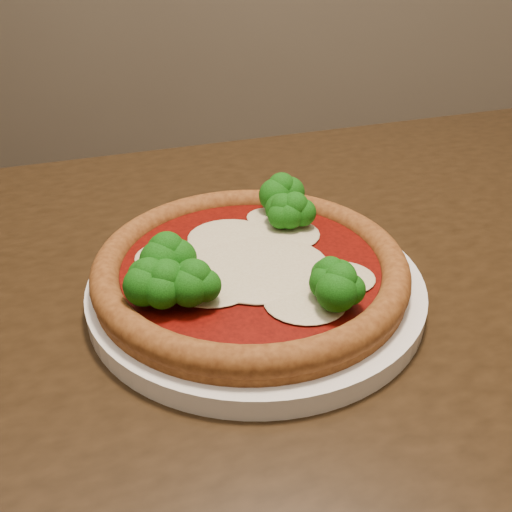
{
  "coord_description": "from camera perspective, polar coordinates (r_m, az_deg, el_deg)",
  "views": [
    {
      "loc": [
        0.2,
        -0.38,
        1.04
      ],
      "look_at": [
        0.18,
        0.03,
        0.79
      ],
      "focal_mm": 40.0,
      "sensor_mm": 36.0,
      "label": 1
    }
  ],
  "objects": [
    {
      "name": "dining_table",
      "position": [
        0.58,
        6.09,
        -10.52
      ],
      "size": [
        1.44,
        1.14,
        0.75
      ],
      "rotation": [
        0.0,
        0.0,
        0.38
      ],
      "color": "black",
      "rests_on": "floor"
    },
    {
      "name": "plate",
      "position": [
        0.49,
        0.0,
        -3.09
      ],
      "size": [
        0.28,
        0.28,
        0.02
      ],
      "primitive_type": "cylinder",
      "color": "white",
      "rests_on": "dining_table"
    },
    {
      "name": "pizza",
      "position": [
        0.47,
        -0.57,
        -0.69
      ],
      "size": [
        0.26,
        0.26,
        0.06
      ],
      "rotation": [
        0.0,
        0.0,
        -0.32
      ],
      "color": "brown",
      "rests_on": "plate"
    }
  ]
}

